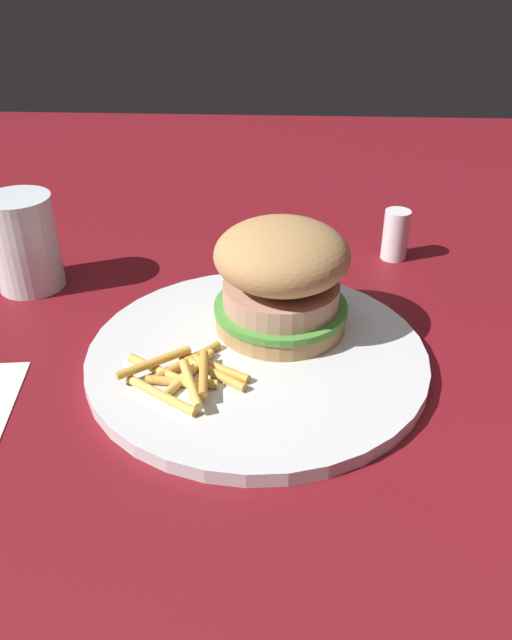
{
  "coord_description": "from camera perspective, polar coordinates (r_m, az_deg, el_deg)",
  "views": [
    {
      "loc": [
        0.02,
        -0.45,
        0.32
      ],
      "look_at": [
        -0.0,
        -0.02,
        0.04
      ],
      "focal_mm": 35.86,
      "sensor_mm": 36.0,
      "label": 1
    }
  ],
  "objects": [
    {
      "name": "salt_shaker",
      "position": [
        0.72,
        12.35,
        7.44
      ],
      "size": [
        0.03,
        0.03,
        0.06
      ],
      "primitive_type": "cylinder",
      "color": "white",
      "rests_on": "ground_plane"
    },
    {
      "name": "drink_glass",
      "position": [
        0.67,
        -19.9,
        6.26
      ],
      "size": [
        0.07,
        0.07,
        0.1
      ],
      "color": "silver",
      "rests_on": "ground_plane"
    },
    {
      "name": "fries_pile",
      "position": [
        0.5,
        -6.33,
        -4.79
      ],
      "size": [
        0.1,
        0.09,
        0.01
      ],
      "color": "gold",
      "rests_on": "plate"
    },
    {
      "name": "plate",
      "position": [
        0.54,
        -0.0,
        -3.26
      ],
      "size": [
        0.28,
        0.28,
        0.01
      ],
      "primitive_type": "cylinder",
      "color": "silver",
      "rests_on": "ground_plane"
    },
    {
      "name": "ground_plane",
      "position": [
        0.55,
        0.17,
        -2.79
      ],
      "size": [
        1.6,
        1.6,
        0.0
      ],
      "primitive_type": "plane",
      "color": "maroon"
    },
    {
      "name": "sandwich",
      "position": [
        0.54,
        2.28,
        3.94
      ],
      "size": [
        0.12,
        0.12,
        0.1
      ],
      "color": "tan",
      "rests_on": "plate"
    }
  ]
}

